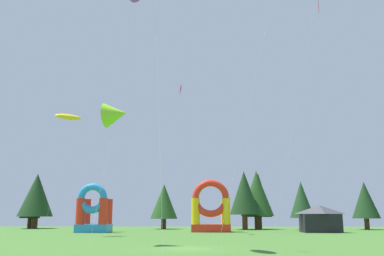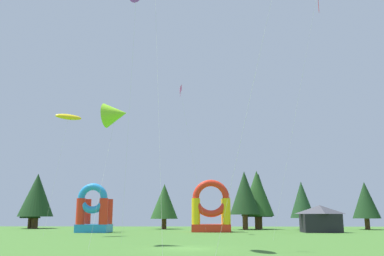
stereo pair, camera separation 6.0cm
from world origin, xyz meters
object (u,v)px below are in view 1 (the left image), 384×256
kite_yellow_parafoil (68,117)px  inflatable_blue_arch (94,214)px  kite_lime_delta (116,114)px  festival_tent (320,219)px  inflatable_orange_dome (211,212)px  kite_pink_diamond (180,90)px

kite_yellow_parafoil → inflatable_blue_arch: size_ratio=2.20×
kite_lime_delta → festival_tent: 36.58m
kite_yellow_parafoil → inflatable_orange_dome: size_ratio=2.02×
inflatable_orange_dome → festival_tent: bearing=-4.4°
kite_yellow_parafoil → inflatable_blue_arch: 15.57m
festival_tent → kite_pink_diamond: bearing=-166.3°
kite_pink_diamond → inflatable_orange_dome: size_ratio=2.71×
inflatable_orange_dome → festival_tent: 15.69m
kite_pink_diamond → inflatable_blue_arch: bearing=161.5°
kite_pink_diamond → inflatable_orange_dome: kite_pink_diamond is taller
kite_pink_diamond → festival_tent: 27.17m
inflatable_blue_arch → festival_tent: inflatable_blue_arch is taller
kite_yellow_parafoil → festival_tent: (33.75, 10.53, -12.68)m
inflatable_orange_dome → kite_pink_diamond: bearing=-125.6°
kite_lime_delta → inflatable_orange_dome: (8.84, 26.74, -8.41)m
kite_yellow_parafoil → kite_pink_diamond: size_ratio=0.74×
kite_pink_diamond → kite_yellow_parafoil: bearing=-157.6°
kite_yellow_parafoil → inflatable_orange_dome: (18.13, 11.73, -11.78)m
kite_lime_delta → inflatable_blue_arch: size_ratio=1.80×
kite_lime_delta → festival_tent: bearing=46.2°
kite_pink_diamond → festival_tent: size_ratio=3.89×
kite_yellow_parafoil → kite_lime_delta: bearing=-58.3°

